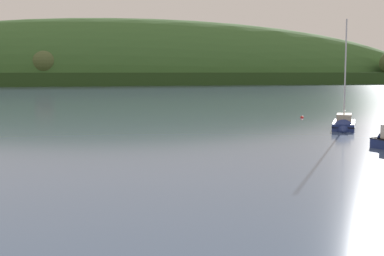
{
  "coord_description": "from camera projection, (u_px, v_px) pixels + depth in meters",
  "views": [
    {
      "loc": [
        -11.86,
        -10.99,
        5.78
      ],
      "look_at": [
        -2.54,
        27.55,
        1.68
      ],
      "focal_mm": 51.16,
      "sensor_mm": 36.0,
      "label": 1
    }
  ],
  "objects": [
    {
      "name": "far_shoreline_hill",
      "position": [
        135.0,
        83.0,
        266.54
      ],
      "size": [
        408.61,
        106.5,
        62.67
      ],
      "rotation": [
        0.0,
        0.0,
        0.04
      ],
      "color": "#27431B",
      "rests_on": "ground"
    },
    {
      "name": "sailboat_near_mooring",
      "position": [
        344.0,
        126.0,
        54.61
      ],
      "size": [
        5.38,
        7.15,
        11.77
      ],
      "rotation": [
        0.0,
        0.0,
        4.18
      ],
      "color": "navy",
      "rests_on": "ground"
    },
    {
      "name": "mooring_buoy_midchannel",
      "position": [
        302.0,
        118.0,
        68.62
      ],
      "size": [
        0.44,
        0.44,
        0.52
      ],
      "color": "red",
      "rests_on": "ground"
    }
  ]
}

